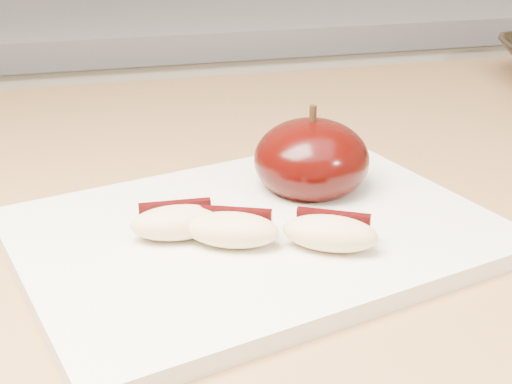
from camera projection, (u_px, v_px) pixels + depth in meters
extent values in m
cube|color=silver|center=(193.00, 247.00, 1.44)|extent=(2.40, 0.60, 0.90)
cube|color=slate|center=(183.00, 10.00, 1.25)|extent=(2.40, 0.62, 0.04)
cube|color=#A97849|center=(308.00, 184.00, 0.64)|extent=(1.64, 0.64, 0.04)
cube|color=white|center=(256.00, 233.00, 0.50)|extent=(0.37, 0.31, 0.01)
ellipsoid|color=black|center=(311.00, 160.00, 0.55)|extent=(0.11, 0.11, 0.06)
cylinder|color=black|center=(313.00, 114.00, 0.53)|extent=(0.01, 0.01, 0.01)
ellipsoid|color=beige|center=(177.00, 223.00, 0.47)|extent=(0.06, 0.03, 0.02)
cube|color=black|center=(175.00, 215.00, 0.48)|extent=(0.05, 0.01, 0.02)
ellipsoid|color=beige|center=(232.00, 230.00, 0.46)|extent=(0.07, 0.05, 0.02)
cube|color=black|center=(236.00, 222.00, 0.48)|extent=(0.05, 0.02, 0.02)
ellipsoid|color=beige|center=(330.00, 233.00, 0.46)|extent=(0.07, 0.06, 0.02)
cube|color=black|center=(333.00, 226.00, 0.47)|extent=(0.05, 0.03, 0.02)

